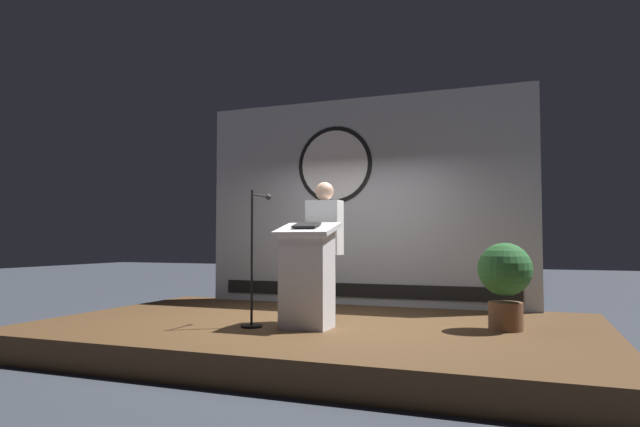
# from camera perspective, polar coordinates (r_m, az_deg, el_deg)

# --- Properties ---
(ground_plane) EXTENTS (40.00, 40.00, 0.00)m
(ground_plane) POSITION_cam_1_polar(r_m,az_deg,el_deg) (6.63, -0.20, -13.76)
(ground_plane) COLOR #383D47
(stage_platform) EXTENTS (6.40, 4.00, 0.30)m
(stage_platform) POSITION_cam_1_polar(r_m,az_deg,el_deg) (6.60, -0.20, -12.48)
(stage_platform) COLOR brown
(stage_platform) RESTS_ON ground
(banner_display) EXTENTS (5.00, 0.12, 3.11)m
(banner_display) POSITION_cam_1_polar(r_m,az_deg,el_deg) (8.29, 4.33, 1.33)
(banner_display) COLOR #B2B7C1
(banner_display) RESTS_ON stage_platform
(podium) EXTENTS (0.64, 0.50, 1.16)m
(podium) POSITION_cam_1_polar(r_m,az_deg,el_deg) (6.07, -1.35, -6.51)
(podium) COLOR silver
(podium) RESTS_ON stage_platform
(speaker_person) EXTENTS (0.40, 0.26, 1.65)m
(speaker_person) POSITION_cam_1_polar(r_m,az_deg,el_deg) (6.50, 0.47, -3.83)
(speaker_person) COLOR black
(speaker_person) RESTS_ON stage_platform
(microphone_stand) EXTENTS (0.24, 0.56, 1.53)m
(microphone_stand) POSITION_cam_1_polar(r_m,az_deg,el_deg) (6.24, -6.85, -6.61)
(microphone_stand) COLOR black
(microphone_stand) RESTS_ON stage_platform
(potted_plant) EXTENTS (0.57, 0.57, 0.94)m
(potted_plant) POSITION_cam_1_polar(r_m,az_deg,el_deg) (6.25, 18.62, -6.29)
(potted_plant) COLOR brown
(potted_plant) RESTS_ON stage_platform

